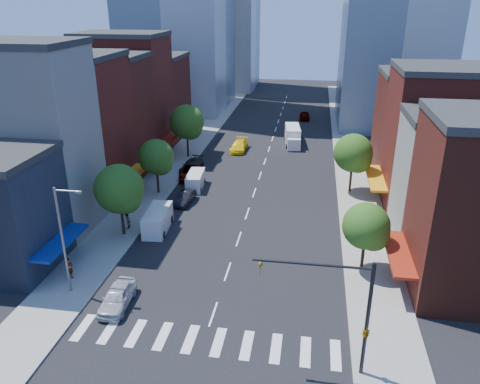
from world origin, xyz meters
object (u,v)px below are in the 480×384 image
Objects in this scene: parked_car_front at (117,297)px; traffic_car_oncoming at (297,135)px; pedestrian_near at (69,269)px; pedestrian_far at (127,221)px; traffic_car_far at (305,115)px; box_truck at (293,137)px; parked_car_third at (190,173)px; parked_car_rear at (192,166)px; cargo_van_far at (195,181)px; parked_car_second at (185,198)px; cargo_van_near at (157,221)px; taxi at (239,146)px.

traffic_car_oncoming is (11.50, 48.28, -0.03)m from parked_car_front.
pedestrian_near is (-5.33, 2.72, 0.33)m from parked_car_front.
traffic_car_far is at bearing 155.59° from pedestrian_far.
box_truck is at bearing 76.04° from traffic_car_oncoming.
parked_car_rear reaches higher than parked_car_third.
parked_car_front is 27.87m from parked_car_third.
parked_car_rear is at bearing 167.14° from pedestrian_far.
pedestrian_far reaches higher than traffic_car_oncoming.
parked_car_third is 37.41m from traffic_car_far.
box_truck reaches higher than pedestrian_near.
traffic_car_far is (13.95, 34.72, 0.07)m from parked_car_third.
traffic_car_oncoming is at bearing 83.84° from traffic_car_far.
parked_car_third is 2.70m from parked_car_rear.
traffic_car_oncoming reaches higher than parked_car_third.
parked_car_front is at bearing -78.89° from parked_car_rear.
parked_car_rear is 2.65× the size of pedestrian_near.
parked_car_front is at bearing -110.59° from box_truck.
traffic_car_far is at bearing 78.54° from box_truck.
cargo_van_far is at bearing 58.95° from traffic_car_oncoming.
traffic_car_oncoming is 2.92× the size of pedestrian_far.
parked_car_third is 1.12× the size of traffic_car_oncoming.
parked_car_second is at bearing -120.40° from box_truck.
parked_car_rear is at bearing 47.60° from traffic_car_oncoming.
traffic_car_oncoming is 39.11m from pedestrian_far.
traffic_car_far is at bearing -6.29° from pedestrian_near.
box_truck reaches higher than cargo_van_near.
parked_car_rear is (-0.45, 2.66, 0.02)m from parked_car_third.
cargo_van_far is 22.47m from pedestrian_near.
parked_car_rear is 0.98× the size of cargo_van_near.
pedestrian_near reaches higher than pedestrian_far.
cargo_van_near is at bearing -93.51° from parked_car_second.
parked_car_rear is at bearing 63.29° from traffic_car_far.
pedestrian_far is (-3.14, -0.26, -0.13)m from cargo_van_near.
parked_car_second is 0.87× the size of traffic_car_oncoming.
pedestrian_far is at bearing -113.40° from cargo_van_far.
pedestrian_near is (-3.78, -25.10, 0.40)m from parked_car_third.
parked_car_front is at bearing -92.40° from taxi.
pedestrian_near is (-16.82, -45.56, 0.36)m from traffic_car_oncoming.
parked_car_front is at bearing 76.27° from traffic_car_far.
cargo_van_far is at bearing 94.23° from parked_car_second.
parked_car_rear is 0.96× the size of taxi.
pedestrian_near reaches higher than parked_car_third.
traffic_car_far reaches higher than parked_car_second.
taxi is at bearing -157.84° from box_truck.
traffic_car_oncoming reaches higher than parked_car_rear.
parked_car_second is at bearing 77.93° from cargo_van_near.
pedestrian_far is at bearing -179.41° from cargo_van_near.
parked_car_third is 15.62m from pedestrian_far.
pedestrian_near is at bearing -13.22° from pedestrian_far.
cargo_van_near is 0.98× the size of taxi.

